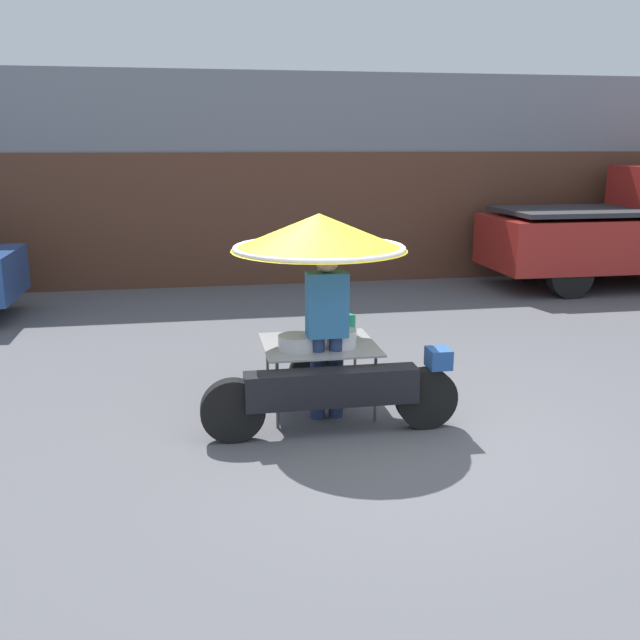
% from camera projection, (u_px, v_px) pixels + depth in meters
% --- Properties ---
extents(ground_plane, '(36.00, 36.00, 0.00)m').
position_uv_depth(ground_plane, '(386.00, 437.00, 6.40)').
color(ground_plane, '#56565B').
extents(shopfront_building, '(28.00, 2.06, 3.80)m').
position_uv_depth(shopfront_building, '(275.00, 178.00, 13.86)').
color(shopfront_building, gray).
rests_on(shopfront_building, ground).
extents(vendor_motorcycle_cart, '(2.34, 1.67, 1.93)m').
position_uv_depth(vendor_motorcycle_cart, '(322.00, 267.00, 6.66)').
color(vendor_motorcycle_cart, black).
rests_on(vendor_motorcycle_cart, ground).
extents(vendor_person, '(0.38, 0.22, 1.64)m').
position_uv_depth(vendor_person, '(327.00, 325.00, 6.65)').
color(vendor_person, navy).
rests_on(vendor_person, ground).
extents(pickup_truck, '(5.27, 1.87, 2.15)m').
position_uv_depth(pickup_truck, '(638.00, 230.00, 12.94)').
color(pickup_truck, black).
rests_on(pickup_truck, ground).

